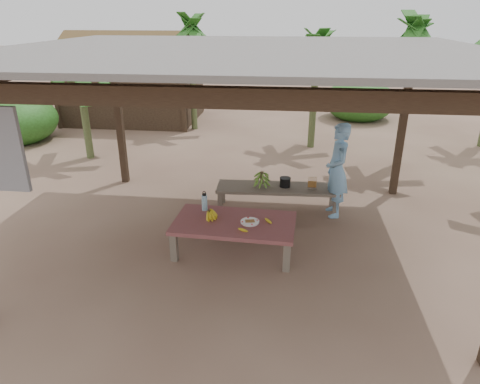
# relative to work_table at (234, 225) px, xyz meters

# --- Properties ---
(ground) EXTENTS (80.00, 80.00, 0.00)m
(ground) POSITION_rel_work_table_xyz_m (0.09, 0.32, -0.43)
(ground) COLOR brown
(ground) RESTS_ON ground
(pavilion) EXTENTS (6.60, 5.60, 2.95)m
(pavilion) POSITION_rel_work_table_xyz_m (0.07, 0.30, 2.34)
(pavilion) COLOR black
(pavilion) RESTS_ON ground
(work_table) EXTENTS (1.85, 1.09, 0.50)m
(work_table) POSITION_rel_work_table_xyz_m (0.00, 0.00, 0.00)
(work_table) COLOR brown
(work_table) RESTS_ON ground
(bench) EXTENTS (2.22, 0.69, 0.45)m
(bench) POSITION_rel_work_table_xyz_m (0.59, 1.57, -0.04)
(bench) COLOR brown
(bench) RESTS_ON ground
(ripe_banana_bunch) EXTENTS (0.30, 0.27, 0.15)m
(ripe_banana_bunch) POSITION_rel_work_table_xyz_m (-0.40, 0.06, 0.14)
(ripe_banana_bunch) COLOR yellow
(ripe_banana_bunch) RESTS_ON work_table
(plate) EXTENTS (0.28, 0.28, 0.04)m
(plate) POSITION_rel_work_table_xyz_m (0.24, -0.03, 0.08)
(plate) COLOR white
(plate) RESTS_ON work_table
(loose_banana_front) EXTENTS (0.16, 0.09, 0.04)m
(loose_banana_front) POSITION_rel_work_table_xyz_m (0.16, -0.30, 0.09)
(loose_banana_front) COLOR yellow
(loose_banana_front) RESTS_ON work_table
(loose_banana_side) EXTENTS (0.14, 0.15, 0.04)m
(loose_banana_side) POSITION_rel_work_table_xyz_m (0.50, 0.03, 0.09)
(loose_banana_side) COLOR yellow
(loose_banana_side) RESTS_ON work_table
(water_flask) EXTENTS (0.09, 0.09, 0.32)m
(water_flask) POSITION_rel_work_table_xyz_m (-0.52, 0.35, 0.20)
(water_flask) COLOR teal
(water_flask) RESTS_ON work_table
(green_banana_stalk) EXTENTS (0.27, 0.27, 0.30)m
(green_banana_stalk) POSITION_rel_work_table_xyz_m (0.30, 1.56, 0.16)
(green_banana_stalk) COLOR #598C2D
(green_banana_stalk) RESTS_ON bench
(cooking_pot) EXTENTS (0.19, 0.19, 0.16)m
(cooking_pot) POSITION_rel_work_table_xyz_m (0.72, 1.60, 0.10)
(cooking_pot) COLOR black
(cooking_pot) RESTS_ON bench
(skewer_rack) EXTENTS (0.18, 0.09, 0.24)m
(skewer_rack) POSITION_rel_work_table_xyz_m (1.20, 1.55, 0.14)
(skewer_rack) COLOR #A57F47
(skewer_rack) RESTS_ON bench
(woman) EXTENTS (0.49, 0.67, 1.68)m
(woman) POSITION_rel_work_table_xyz_m (1.61, 1.48, 0.40)
(woman) COLOR #74AADB
(woman) RESTS_ON ground
(hut) EXTENTS (4.40, 3.43, 2.85)m
(hut) POSITION_rel_work_table_xyz_m (-4.41, 8.32, 0.67)
(hut) COLOR black
(hut) RESTS_ON ground
(banana_plant_ne) EXTENTS (1.80, 1.80, 3.28)m
(banana_plant_ne) POSITION_rel_work_table_xyz_m (3.33, 4.38, 2.35)
(banana_plant_ne) COLOR #596638
(banana_plant_ne) RESTS_ON ground
(banana_plant_n) EXTENTS (1.80, 1.80, 2.89)m
(banana_plant_n) POSITION_rel_work_table_xyz_m (1.35, 5.70, 1.97)
(banana_plant_n) COLOR #596638
(banana_plant_n) RESTS_ON ground
(banana_plant_nw) EXTENTS (1.80, 1.80, 3.24)m
(banana_plant_nw) POSITION_rel_work_table_xyz_m (-2.20, 7.24, 2.32)
(banana_plant_nw) COLOR #596638
(banana_plant_nw) RESTS_ON ground
(banana_plant_w) EXTENTS (1.80, 1.80, 2.59)m
(banana_plant_w) POSITION_rel_work_table_xyz_m (-4.18, 4.09, 1.68)
(banana_plant_w) COLOR #596638
(banana_plant_w) RESTS_ON ground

